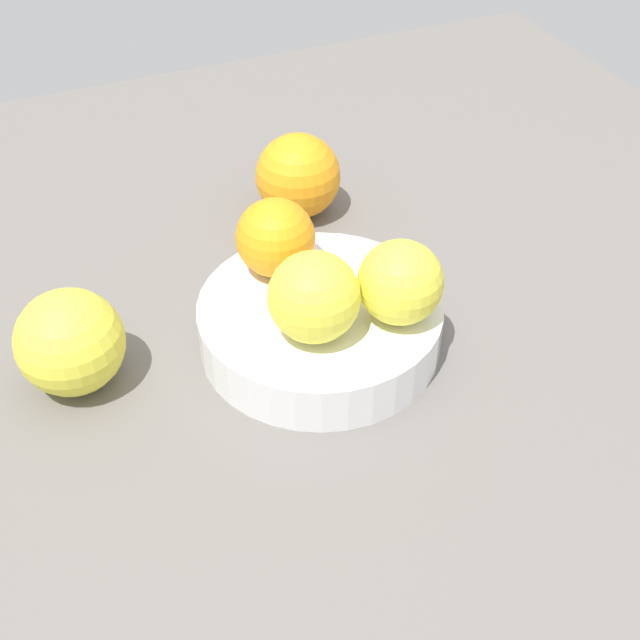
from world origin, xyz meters
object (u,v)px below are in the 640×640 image
Objects in this scene: orange_loose_1 at (70,342)px; orange_in_bowl_0 at (275,238)px; fruit_bowl at (320,325)px; orange_in_bowl_1 at (400,282)px; orange_in_bowl_2 at (314,297)px; orange_loose_0 at (298,176)px.

orange_in_bowl_0 is at bearing 7.07° from orange_loose_1.
orange_in_bowl_1 reaches higher than fruit_bowl.
orange_in_bowl_0 is 18.18cm from orange_loose_1.
orange_in_bowl_0 is 11.44cm from orange_in_bowl_1.
orange_loose_0 is at bearing 70.98° from orange_in_bowl_2.
orange_in_bowl_1 is at bearing -54.44° from orange_in_bowl_0.
orange_in_bowl_1 is 0.80× the size of orange_loose_0.
orange_loose_1 is at bearing -148.51° from orange_loose_0.
orange_in_bowl_2 is 19.00cm from orange_loose_1.
fruit_bowl is at bearing -10.04° from orange_loose_1.
fruit_bowl is 2.38× the size of orange_loose_0.
orange_loose_1 is (-17.75, -2.20, -3.30)cm from orange_in_bowl_0.
orange_in_bowl_0 reaches higher than orange_loose_0.
orange_in_bowl_0 reaches higher than fruit_bowl.
orange_loose_0 is at bearing 31.49° from orange_loose_1.
orange_in_bowl_1 is 0.80× the size of orange_loose_1.
orange_in_bowl_0 is 0.79× the size of orange_loose_0.
orange_in_bowl_2 is 0.84× the size of orange_loose_1.
orange_loose_1 is at bearing -172.93° from orange_in_bowl_0.
orange_in_bowl_1 is 25.63cm from orange_loose_1.
orange_loose_1 reaches higher than fruit_bowl.
orange_in_bowl_2 reaches higher than orange_loose_1.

